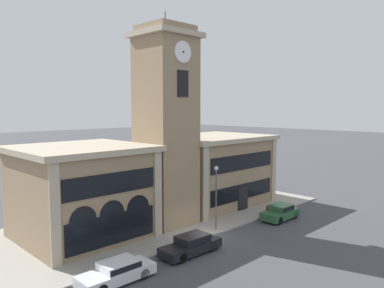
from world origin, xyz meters
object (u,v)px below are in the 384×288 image
(parked_car_near, at_px, (117,271))
(fire_hydrant, at_px, (267,210))
(street_lamp, at_px, (216,188))
(parked_car_mid, at_px, (191,244))
(parked_car_far, at_px, (280,212))

(parked_car_near, relative_size, fire_hydrant, 5.49)
(parked_car_near, xyz_separation_m, street_lamp, (11.30, 2.06, 3.09))
(fire_hydrant, bearing_deg, parked_car_mid, -172.24)
(street_lamp, height_order, fire_hydrant, street_lamp)
(street_lamp, relative_size, fire_hydrant, 6.31)
(parked_car_mid, xyz_separation_m, fire_hydrant, (12.09, 1.65, -0.15))
(parked_car_mid, bearing_deg, fire_hydrant, -171.30)
(parked_car_far, height_order, street_lamp, street_lamp)
(parked_car_mid, distance_m, street_lamp, 6.21)
(fire_hydrant, bearing_deg, street_lamp, 176.70)
(parked_car_far, distance_m, street_lamp, 7.77)
(parked_car_far, bearing_deg, parked_car_mid, 0.94)
(parked_car_near, height_order, parked_car_far, parked_car_far)
(parked_car_far, distance_m, fire_hydrant, 1.67)
(parked_car_mid, relative_size, parked_car_far, 1.17)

